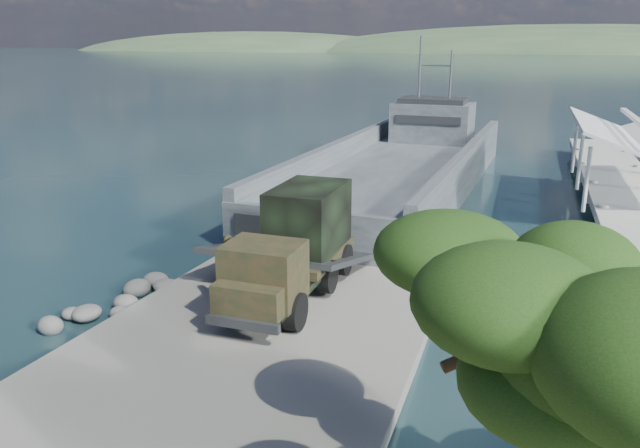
# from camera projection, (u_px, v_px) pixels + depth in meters

# --- Properties ---
(ground) EXTENTS (1400.00, 1400.00, 0.00)m
(ground) POSITION_uv_depth(u_px,v_px,m) (267.00, 336.00, 20.27)
(ground) COLOR #173438
(ground) RESTS_ON ground
(boat_ramp) EXTENTS (10.00, 18.00, 0.50)m
(boat_ramp) POSITION_uv_depth(u_px,v_px,m) (254.00, 342.00, 19.29)
(boat_ramp) COLOR gray
(boat_ramp) RESTS_ON ground
(shoreline_rocks) EXTENTS (3.20, 5.60, 0.90)m
(shoreline_rocks) POSITION_uv_depth(u_px,v_px,m) (115.00, 305.00, 22.60)
(shoreline_rocks) COLOR #575754
(shoreline_rocks) RESTS_ON ground
(distant_headlands) EXTENTS (1000.00, 240.00, 48.00)m
(distant_headlands) POSITION_uv_depth(u_px,v_px,m) (588.00, 53.00, 515.25)
(distant_headlands) COLOR #365636
(distant_headlands) RESTS_ON ground
(pier) EXTENTS (6.40, 44.00, 6.10)m
(pier) POSITION_uv_depth(u_px,v_px,m) (631.00, 191.00, 33.00)
(pier) COLOR #B9B7AE
(pier) RESTS_ON ground
(landing_craft) EXTENTS (10.44, 35.30, 10.37)m
(landing_craft) POSITION_uv_depth(u_px,v_px,m) (399.00, 177.00, 39.94)
(landing_craft) COLOR #3E444A
(landing_craft) RESTS_ON ground
(military_truck) EXTENTS (2.69, 7.88, 3.63)m
(military_truck) POSITION_uv_depth(u_px,v_px,m) (295.00, 245.00, 21.94)
(military_truck) COLOR black
(military_truck) RESTS_ON boat_ramp
(soldier) EXTENTS (0.90, 0.80, 2.05)m
(soldier) POSITION_uv_depth(u_px,v_px,m) (230.00, 275.00, 21.28)
(soldier) COLOR black
(soldier) RESTS_ON boat_ramp
(overhang_tree) EXTENTS (7.42, 6.83, 6.73)m
(overhang_tree) POSITION_uv_depth(u_px,v_px,m) (637.00, 336.00, 8.39)
(overhang_tree) COLOR #302313
(overhang_tree) RESTS_ON ground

